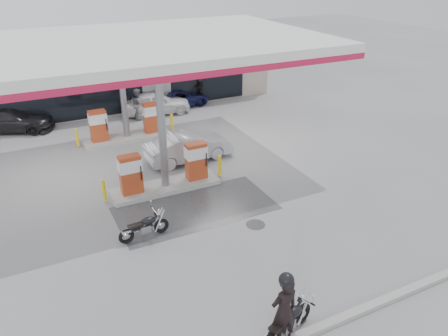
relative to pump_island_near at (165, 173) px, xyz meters
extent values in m
plane|color=gray|center=(0.00, -2.00, -0.71)|extent=(90.00, 90.00, 0.00)
cube|color=#4C4C4F|center=(0.50, -2.00, -0.71)|extent=(6.00, 3.00, 0.00)
cylinder|color=#38383A|center=(2.00, -4.00, -0.71)|extent=(0.70, 0.70, 0.01)
cube|color=#B2A695|center=(0.00, 14.00, 1.29)|extent=(22.00, 8.00, 4.00)
cube|color=black|center=(0.00, 9.97, 0.69)|extent=(18.00, 0.10, 2.60)
cube|color=#B7163A|center=(0.00, 9.90, 2.79)|extent=(22.00, 0.25, 1.00)
cube|color=navy|center=(7.00, 9.85, 2.79)|extent=(3.50, 0.12, 0.80)
cube|color=gray|center=(3.00, 9.93, 0.39)|extent=(1.80, 0.14, 2.20)
cube|color=silver|center=(0.00, 3.00, 4.59)|extent=(16.00, 10.00, 0.60)
cube|color=#B7163A|center=(0.00, -1.95, 4.41)|extent=(16.00, 0.12, 0.24)
cube|color=#B7163A|center=(0.00, 7.95, 4.41)|extent=(16.00, 0.12, 0.24)
cylinder|color=gray|center=(0.00, 0.00, 1.88)|extent=(0.32, 0.32, 5.00)
cylinder|color=gray|center=(0.00, 6.00, 1.88)|extent=(0.32, 0.32, 5.00)
cube|color=#9E9E99|center=(0.00, 0.00, -0.62)|extent=(4.50, 1.30, 0.18)
cube|color=#9F381A|center=(-1.40, 0.00, 0.27)|extent=(0.85, 0.48, 1.60)
cube|color=#9F381A|center=(1.40, 0.00, 0.27)|extent=(0.85, 0.48, 1.60)
cube|color=silver|center=(-1.40, 0.00, 0.67)|extent=(0.88, 0.52, 0.50)
cube|color=silver|center=(1.40, 0.00, 0.67)|extent=(0.88, 0.52, 0.50)
cylinder|color=#D8B90C|center=(-2.50, 0.00, -0.17)|extent=(0.14, 0.14, 0.90)
cylinder|color=#D8B90C|center=(2.50, 0.00, -0.17)|extent=(0.14, 0.14, 0.90)
cube|color=#9E9E99|center=(0.00, 6.00, -0.62)|extent=(4.50, 1.30, 0.18)
cube|color=#9F381A|center=(-1.40, 6.00, 0.27)|extent=(0.85, 0.48, 1.60)
cube|color=#9F381A|center=(1.40, 6.00, 0.27)|extent=(0.85, 0.48, 1.60)
cube|color=silver|center=(-1.40, 6.00, 0.67)|extent=(0.88, 0.52, 0.50)
cube|color=silver|center=(1.40, 6.00, 0.67)|extent=(0.88, 0.52, 0.50)
cylinder|color=#D8B90C|center=(-2.50, 6.00, -0.17)|extent=(0.14, 0.14, 0.90)
cylinder|color=#D8B90C|center=(2.50, 6.00, -0.17)|extent=(0.14, 0.14, 0.90)
torus|color=black|center=(0.77, -8.56, -0.40)|extent=(0.63, 0.34, 0.61)
cube|color=gray|center=(0.14, -8.78, -0.32)|extent=(0.47, 0.37, 0.31)
cube|color=black|center=(0.00, -8.83, -0.22)|extent=(0.90, 0.40, 0.08)
ellipsoid|color=black|center=(0.29, -8.73, 0.01)|extent=(0.65, 0.50, 0.29)
cube|color=black|center=(-0.19, -8.90, -0.06)|extent=(0.61, 0.42, 0.10)
cylinder|color=silver|center=(0.58, -8.63, 0.31)|extent=(0.29, 0.74, 0.04)
sphere|color=silver|center=(0.69, -8.59, 0.19)|extent=(0.18, 0.18, 0.18)
cylinder|color=silver|center=(-0.39, -8.82, -0.42)|extent=(0.89, 0.38, 0.08)
imported|color=black|center=(-0.05, -8.85, 0.29)|extent=(0.74, 0.49, 2.01)
torus|color=black|center=(-1.19, -2.96, -0.44)|extent=(0.56, 0.16, 0.55)
torus|color=black|center=(-2.45, -3.04, -0.44)|extent=(0.56, 0.16, 0.55)
cube|color=gray|center=(-1.79, -3.00, -0.36)|extent=(0.38, 0.24, 0.27)
cube|color=black|center=(-1.92, -3.01, -0.27)|extent=(0.83, 0.15, 0.07)
ellipsoid|color=black|center=(-1.65, -2.99, -0.07)|extent=(0.53, 0.33, 0.26)
cube|color=black|center=(-2.11, -3.02, -0.12)|extent=(0.52, 0.25, 0.09)
cylinder|color=silver|center=(-1.37, -2.97, 0.21)|extent=(0.08, 0.70, 0.03)
sphere|color=silver|center=(-1.26, -2.96, 0.10)|extent=(0.16, 0.16, 0.16)
cylinder|color=silver|center=(-2.25, -2.90, -0.45)|extent=(0.83, 0.13, 0.07)
imported|color=white|center=(2.69, 9.20, -0.03)|extent=(4.16, 2.06, 1.37)
imported|color=slate|center=(1.46, 8.80, 0.19)|extent=(0.84, 1.00, 1.81)
imported|color=#ADAEB5|center=(1.92, 2.20, -0.03)|extent=(4.18, 1.69, 1.35)
imported|color=black|center=(-5.35, 10.00, -0.06)|extent=(4.86, 3.44, 1.31)
imported|color=#151847|center=(4.50, 10.00, -0.18)|extent=(3.89, 1.94, 1.06)
imported|color=black|center=(5.86, 9.80, 0.10)|extent=(1.00, 0.87, 1.62)
camera|label=1|loc=(-4.88, -15.34, 8.09)|focal=35.00mm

